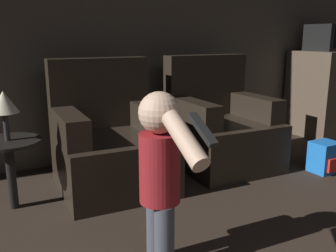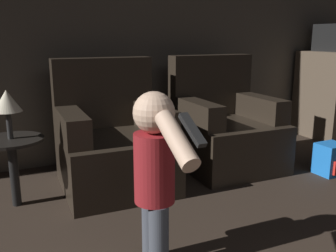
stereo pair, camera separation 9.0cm
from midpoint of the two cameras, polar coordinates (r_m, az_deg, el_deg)
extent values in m
cube|color=#51493F|center=(3.51, -9.30, 16.28)|extent=(8.40, 0.05, 2.60)
cube|color=black|center=(2.84, -9.20, -5.43)|extent=(0.82, 0.85, 0.41)
cube|color=black|center=(3.04, -11.29, 4.99)|extent=(0.79, 0.20, 0.55)
cube|color=black|center=(2.69, -15.75, -0.08)|extent=(0.19, 0.65, 0.20)
cube|color=black|center=(2.86, -3.49, 1.17)|extent=(0.19, 0.65, 0.20)
cube|color=black|center=(3.30, 7.67, -2.70)|extent=(0.81, 0.84, 0.41)
cube|color=black|center=(3.47, 4.95, 6.24)|extent=(0.78, 0.19, 0.55)
cube|color=black|center=(3.07, 3.04, 2.04)|extent=(0.19, 0.65, 0.20)
cube|color=black|center=(3.41, 12.16, 2.90)|extent=(0.19, 0.65, 0.20)
cylinder|color=#474C56|center=(1.86, -2.02, -16.94)|extent=(0.10, 0.10, 0.35)
cylinder|color=#474C56|center=(1.95, -3.21, -15.47)|extent=(0.10, 0.10, 0.35)
cylinder|color=maroon|center=(1.76, -2.75, -6.42)|extent=(0.19, 0.19, 0.33)
sphere|color=beige|center=(1.69, -2.85, 2.04)|extent=(0.19, 0.19, 0.19)
cylinder|color=beige|center=(1.87, -4.07, -5.66)|extent=(0.08, 0.08, 0.28)
cylinder|color=beige|center=(1.49, 0.87, -2.13)|extent=(0.08, 0.28, 0.21)
cube|color=black|center=(1.37, 3.40, -0.50)|extent=(0.04, 0.16, 0.10)
cube|color=blue|center=(3.41, 22.03, -4.39)|extent=(0.22, 0.19, 0.26)
cube|color=red|center=(3.36, 23.36, -5.47)|extent=(0.15, 0.02, 0.11)
cube|color=brown|center=(4.83, 23.50, 4.76)|extent=(1.00, 0.61, 0.96)
cube|color=black|center=(4.69, 23.30, 12.25)|extent=(0.54, 0.37, 0.29)
cylinder|color=black|center=(2.70, -23.64, -7.01)|extent=(0.06, 0.06, 0.45)
cylinder|color=black|center=(2.64, -24.12, -2.22)|extent=(0.42, 0.42, 0.02)
cylinder|color=#262626|center=(2.61, -24.33, -0.11)|extent=(0.04, 0.04, 0.18)
cone|color=beige|center=(2.58, -24.67, 3.35)|extent=(0.18, 0.18, 0.14)
camera|label=1|loc=(0.05, -91.10, -0.26)|focal=40.00mm
camera|label=2|loc=(0.05, 88.90, 0.26)|focal=40.00mm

